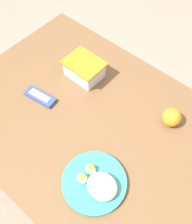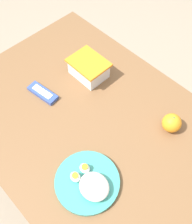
{
  "view_description": "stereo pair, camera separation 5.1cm",
  "coord_description": "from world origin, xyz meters",
  "px_view_note": "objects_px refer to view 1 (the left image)",
  "views": [
    {
      "loc": [
        0.41,
        -0.41,
        1.66
      ],
      "look_at": [
        0.02,
        0.03,
        0.75
      ],
      "focal_mm": 42.0,
      "sensor_mm": 36.0,
      "label": 1
    },
    {
      "loc": [
        0.45,
        -0.38,
        1.66
      ],
      "look_at": [
        0.02,
        0.03,
        0.75
      ],
      "focal_mm": 42.0,
      "sensor_mm": 36.0,
      "label": 2
    }
  ],
  "objects_px": {
    "orange_fruit": "(172,117)",
    "rice_plate": "(96,183)",
    "food_container": "(84,70)",
    "candy_bar": "(40,97)"
  },
  "relations": [
    {
      "from": "orange_fruit",
      "to": "rice_plate",
      "type": "height_order",
      "value": "orange_fruit"
    },
    {
      "from": "orange_fruit",
      "to": "rice_plate",
      "type": "relative_size",
      "value": 0.33
    },
    {
      "from": "food_container",
      "to": "orange_fruit",
      "type": "xyz_separation_m",
      "value": [
        0.44,
        0.04,
        0.0
      ]
    },
    {
      "from": "orange_fruit",
      "to": "candy_bar",
      "type": "bearing_deg",
      "value": -151.75
    },
    {
      "from": "orange_fruit",
      "to": "food_container",
      "type": "bearing_deg",
      "value": -174.65
    },
    {
      "from": "rice_plate",
      "to": "candy_bar",
      "type": "bearing_deg",
      "value": 163.4
    },
    {
      "from": "rice_plate",
      "to": "food_container",
      "type": "bearing_deg",
      "value": 136.84
    },
    {
      "from": "orange_fruit",
      "to": "candy_bar",
      "type": "xyz_separation_m",
      "value": [
        -0.5,
        -0.27,
        -0.03
      ]
    },
    {
      "from": "rice_plate",
      "to": "candy_bar",
      "type": "relative_size",
      "value": 1.57
    },
    {
      "from": "rice_plate",
      "to": "candy_bar",
      "type": "height_order",
      "value": "rice_plate"
    }
  ]
}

